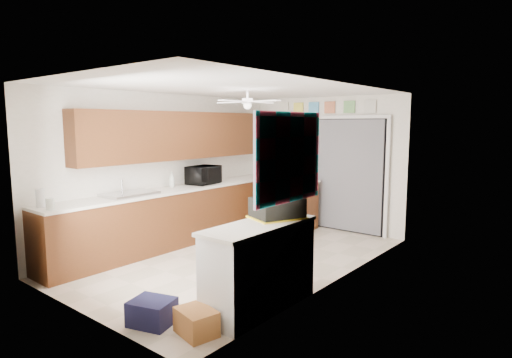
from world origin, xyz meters
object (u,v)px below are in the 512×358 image
Objects in this scene: microwave at (203,175)px; cardboard_box at (196,322)px; soap_bottle at (172,179)px; paper_towel_roll at (40,198)px; navy_crate at (152,312)px; suitcase at (277,208)px; man at (277,189)px; dog at (250,233)px.

microwave is 1.47× the size of cardboard_box.
soap_bottle is at bearing 156.49° from microwave.
soap_bottle is 1.08× the size of paper_towel_roll.
microwave is at bearing 127.05° from navy_crate.
suitcase is 1.29× the size of navy_crate.
soap_bottle is at bearing -173.53° from suitcase.
paper_towel_roll is 3.93m from man.
soap_bottle is at bearing -179.10° from dog.
navy_crate reaches higher than cardboard_box.
paper_towel_roll is 0.45× the size of suitcase.
man is at bearing 115.00° from cardboard_box.
paper_towel_roll reaches higher than dog.
soap_bottle is at bearing 143.62° from cardboard_box.
dog is (-1.48, 2.57, 0.11)m from cardboard_box.
suitcase is 2.22m from dog.
soap_bottle reaches higher than suitcase.
man is (-1.68, 3.60, 0.69)m from cardboard_box.
navy_crate is (-0.50, -0.13, 0.00)m from cardboard_box.
navy_crate is (2.05, -2.72, -0.97)m from microwave.
dog is (1.16, 2.77, -0.82)m from paper_towel_roll.
paper_towel_roll is at bearing -130.25° from suitcase.
soap_bottle is (-0.15, -0.59, -0.03)m from microwave.
paper_towel_roll is at bearing 169.28° from microwave.
navy_crate is at bearing -142.62° from man.
microwave is 3.76m from cardboard_box.
suitcase is at bearing -15.97° from soap_bottle.
navy_crate is (2.20, -2.13, -0.94)m from soap_bottle.
microwave is 0.96× the size of dog.
soap_bottle is 3.21m from navy_crate.
paper_towel_roll is 0.39× the size of dog.
navy_crate is 2.88m from dog.
man is at bearing 57.30° from soap_bottle.
cardboard_box is 0.24× the size of man.
navy_crate is at bearing 1.84° from paper_towel_roll.
suitcase is at bearing -126.57° from microwave.
soap_bottle is 0.65× the size of cardboard_box.
soap_bottle is 3.49m from cardboard_box.
paper_towel_roll is 0.60× the size of cardboard_box.
navy_crate is at bearing -165.05° from cardboard_box.
microwave is 0.61m from soap_bottle.
microwave is 1.37m from dog.
dog is (1.22, 0.57, -0.83)m from soap_bottle.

